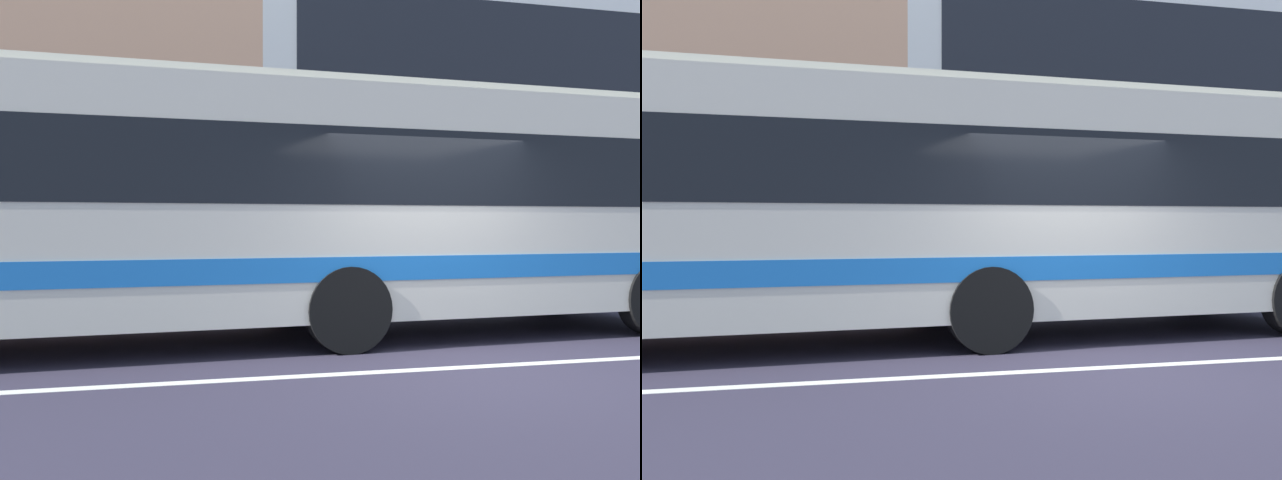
{
  "view_description": "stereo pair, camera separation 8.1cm",
  "coord_description": "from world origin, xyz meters",
  "views": [
    {
      "loc": [
        -3.27,
        -6.62,
        1.49
      ],
      "look_at": [
        -1.07,
        2.07,
        1.28
      ],
      "focal_mm": 39.42,
      "sensor_mm": 36.0,
      "label": 1
    },
    {
      "loc": [
        -3.19,
        -6.64,
        1.49
      ],
      "look_at": [
        -1.07,
        2.07,
        1.28
      ],
      "focal_mm": 39.42,
      "sensor_mm": 36.0,
      "label": 2
    }
  ],
  "objects": [
    {
      "name": "ground_plane",
      "position": [
        0.0,
        0.0,
        0.0
      ],
      "size": [
        160.0,
        160.0,
        0.0
      ],
      "primitive_type": "plane",
      "color": "#2F2B3C"
    },
    {
      "name": "lane_centre_line",
      "position": [
        0.0,
        0.0,
        0.0
      ],
      "size": [
        60.0,
        0.16,
        0.01
      ],
      "primitive_type": "cube",
      "color": "silver",
      "rests_on": "ground_plane"
    },
    {
      "name": "apartment_block_right",
      "position": [
        9.09,
        13.61,
        5.09
      ],
      "size": [
        19.42,
        9.14,
        10.17
      ],
      "color": "silver",
      "rests_on": "ground_plane"
    },
    {
      "name": "transit_bus",
      "position": [
        -1.81,
        2.22,
        1.78
      ],
      "size": [
        12.31,
        3.2,
        3.23
      ],
      "color": "beige",
      "rests_on": "ground_plane"
    }
  ]
}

